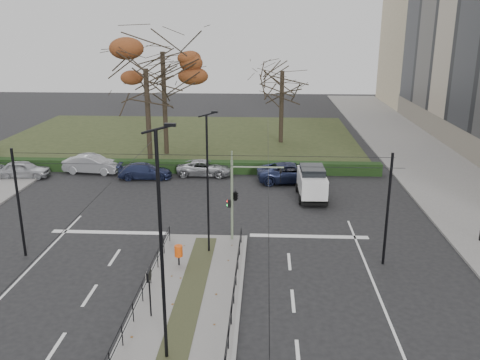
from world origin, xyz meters
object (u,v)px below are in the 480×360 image
at_px(parked_car_third, 145,171).
at_px(rust_tree, 162,52).
at_px(streetlamp_median_far, 208,183).
at_px(bare_tree_near, 146,76).
at_px(bare_tree_center, 282,76).
at_px(litter_bin, 179,251).
at_px(white_van, 312,182).
at_px(streetlamp_median_near, 162,246).
at_px(parked_car_second, 92,164).
at_px(traffic_light, 237,194).
at_px(parked_car_fourth, 205,168).
at_px(parked_car_fifth, 292,173).
at_px(info_panel, 149,280).
at_px(parked_car_first, 23,169).

height_order(parked_car_third, rust_tree, rust_tree).
xyz_separation_m(streetlamp_median_far, parked_car_third, (-6.78, 13.83, -3.43)).
bearing_deg(bare_tree_near, bare_tree_center, 39.11).
height_order(litter_bin, white_van, white_van).
relative_size(streetlamp_median_near, parked_car_third, 2.04).
xyz_separation_m(parked_car_second, bare_tree_near, (4.40, 2.55, 7.09)).
xyz_separation_m(litter_bin, streetlamp_median_near, (0.81, -7.51, 3.72)).
height_order(traffic_light, parked_car_fourth, traffic_light).
xyz_separation_m(parked_car_third, parked_car_fifth, (11.89, -0.36, 0.14)).
bearing_deg(info_panel, parked_car_fourth, 90.67).
xyz_separation_m(parked_car_second, white_van, (17.94, -5.62, 0.45)).
bearing_deg(streetlamp_median_near, traffic_light, 79.80).
distance_m(traffic_light, rust_tree, 22.73).
bearing_deg(rust_tree, parked_car_third, -91.68).
xyz_separation_m(info_panel, bare_tree_near, (-5.42, 24.33, 6.04)).
xyz_separation_m(traffic_light, white_van, (4.93, 7.88, -1.65)).
bearing_deg(info_panel, bare_tree_center, 79.37).
relative_size(litter_bin, bare_tree_center, 0.11).
bearing_deg(parked_car_fifth, rust_tree, 48.04).
height_order(traffic_light, info_panel, traffic_light).
relative_size(parked_car_third, bare_tree_near, 0.39).
distance_m(traffic_light, parked_car_fourth, 13.91).
bearing_deg(bare_tree_near, info_panel, -77.44).
distance_m(rust_tree, bare_tree_near, 4.55).
bearing_deg(rust_tree, parked_car_second, -127.06).
distance_m(parked_car_first, bare_tree_center, 26.18).
distance_m(parked_car_first, bare_tree_near, 12.65).
relative_size(parked_car_third, bare_tree_center, 0.44).
distance_m(traffic_light, streetlamp_median_far, 2.51).
distance_m(info_panel, parked_car_fifth, 21.24).
distance_m(streetlamp_median_near, white_van, 20.39).
relative_size(litter_bin, rust_tree, 0.09).
height_order(info_panel, parked_car_third, info_panel).
bearing_deg(parked_car_fifth, parked_car_fourth, 71.91).
distance_m(parked_car_third, parked_car_fourth, 4.89).
xyz_separation_m(white_van, parked_car_fifth, (-1.23, 3.90, -0.46)).
bearing_deg(parked_car_first, parked_car_fifth, -95.49).
bearing_deg(streetlamp_median_near, parked_car_fourth, 93.46).
xyz_separation_m(parked_car_third, bare_tree_center, (11.37, 13.50, 6.33)).
distance_m(info_panel, streetlamp_median_far, 7.18).
relative_size(info_panel, bare_tree_near, 0.19).
xyz_separation_m(info_panel, streetlamp_median_near, (1.21, -2.71, 2.82)).
distance_m(traffic_light, parked_car_third, 14.81).
xyz_separation_m(parked_car_first, parked_car_fifth, (21.84, 0.00, 0.05)).
distance_m(litter_bin, streetlamp_median_far, 3.87).
bearing_deg(white_van, bare_tree_near, 148.90).
distance_m(white_van, rust_tree, 19.71).
bearing_deg(parked_car_first, bare_tree_near, -71.35).
bearing_deg(rust_tree, parked_car_fourth, -56.82).
distance_m(parked_car_first, rust_tree, 15.94).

